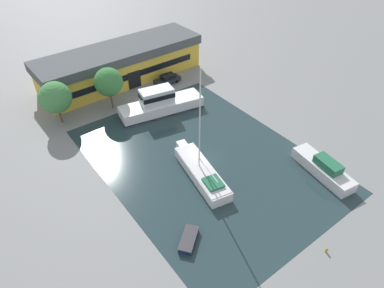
% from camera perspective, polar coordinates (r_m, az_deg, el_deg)
% --- Properties ---
extents(ground_plane, '(440.00, 440.00, 0.00)m').
position_cam_1_polar(ground_plane, '(44.78, 1.93, -2.60)').
color(ground_plane, gray).
extents(water_canal, '(24.27, 33.40, 0.01)m').
position_cam_1_polar(water_canal, '(44.78, 1.93, -2.60)').
color(water_canal, '#23383D').
rests_on(water_canal, ground).
extents(warehouse_building, '(29.47, 9.16, 5.93)m').
position_cam_1_polar(warehouse_building, '(62.99, -11.67, 13.01)').
color(warehouse_building, gold).
rests_on(warehouse_building, ground).
extents(quay_tree_near_building, '(4.34, 4.34, 6.80)m').
position_cam_1_polar(quay_tree_near_building, '(53.85, -13.74, 10.01)').
color(quay_tree_near_building, brown).
rests_on(quay_tree_near_building, ground).
extents(quay_tree_by_water, '(4.60, 4.60, 6.59)m').
position_cam_1_polar(quay_tree_by_water, '(52.81, -21.82, 7.21)').
color(quay_tree_by_water, brown).
rests_on(quay_tree_by_water, ground).
extents(parked_car, '(4.68, 1.91, 1.66)m').
position_cam_1_polar(parked_car, '(61.35, -4.12, 10.72)').
color(parked_car, '#1E2328').
rests_on(parked_car, ground).
extents(sailboat_moored, '(4.58, 11.59, 14.38)m').
position_cam_1_polar(sailboat_moored, '(41.94, 1.53, -4.60)').
color(sailboat_moored, white).
rests_on(sailboat_moored, water_canal).
extents(motor_cruiser, '(13.55, 5.95, 4.10)m').
position_cam_1_polar(motor_cruiser, '(53.21, -5.35, 6.71)').
color(motor_cruiser, white).
rests_on(motor_cruiser, water_canal).
extents(small_dinghy, '(3.46, 3.15, 0.64)m').
position_cam_1_polar(small_dinghy, '(35.98, -0.56, -15.62)').
color(small_dinghy, '#19234C').
rests_on(small_dinghy, water_canal).
extents(cabin_boat, '(3.70, 8.92, 2.44)m').
position_cam_1_polar(cabin_boat, '(45.15, 21.07, -3.80)').
color(cabin_boat, silver).
rests_on(cabin_boat, water_canal).
extents(mooring_bollard, '(0.23, 0.23, 0.58)m').
position_cam_1_polar(mooring_bollard, '(37.72, 21.52, -16.12)').
color(mooring_bollard, olive).
rests_on(mooring_bollard, ground).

